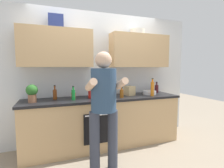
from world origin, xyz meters
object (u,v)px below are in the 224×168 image
Objects in this scene: bottle_wine at (157,88)px; grocery_bag_bread at (130,91)px; mixing_bowl at (149,92)px; bottle_water at (91,91)px; bottle_hotsauce at (90,92)px; person_standing at (104,102)px; cup_tea at (106,94)px; potted_herb at (32,92)px; bottle_vinegar at (55,94)px; bottle_juice at (152,88)px; bottle_soda at (73,94)px; bottle_syrup at (122,93)px; cup_ceramic at (73,95)px.

grocery_bag_bread is (-0.70, -0.11, -0.00)m from bottle_wine.
bottle_water is at bearing 176.91° from mixing_bowl.
bottle_hotsauce reaches higher than bottle_wine.
cup_tea is (0.31, 0.88, -0.04)m from person_standing.
potted_herb is (-1.25, -0.15, 0.12)m from cup_tea.
grocery_bag_bread is (1.73, 0.11, -0.07)m from potted_herb.
bottle_vinegar is at bearing 178.56° from grocery_bag_bread.
bottle_soda is at bearing 175.84° from bottle_juice.
bottle_water is 0.57m from bottle_syrup.
grocery_bag_bread is at bearing 147.26° from bottle_juice.
bottle_juice is 0.90m from cup_tea.
cup_ceramic is 1.08m from grocery_bag_bread.
cup_ceramic is at bearing 166.67° from bottle_water.
person_standing is at bearing -152.44° from bottle_juice.
person_standing is 8.27× the size of bottle_syrup.
bottle_water reaches higher than bottle_soda.
bottle_hotsauce is 1.03× the size of bottle_soda.
bottle_syrup is (0.54, 0.63, 0.00)m from person_standing.
potted_herb is at bearing 176.58° from bottle_juice.
bottle_juice is 1.47m from bottle_soda.
bottle_juice is at bearing -8.87° from bottle_hotsauce.
bottle_syrup is at bearing 177.35° from bottle_juice.
bottle_hotsauce is 0.60m from bottle_vinegar.
mixing_bowl is (1.23, 0.82, -0.04)m from person_standing.
bottle_soda is 0.38m from bottle_water.
bottle_juice is at bearing -134.18° from bottle_wine.
mixing_bowl is (-0.26, -0.12, -0.06)m from bottle_wine.
potted_herb is (-0.93, -0.06, 0.06)m from bottle_hotsauce.
bottle_juice reaches higher than bottle_wine.
bottle_hotsauce is at bearing 90.13° from person_standing.
bottle_wine reaches higher than bottle_syrup.
bottle_water is at bearing 72.23° from bottle_hotsauce.
bottle_juice is 4.07× the size of cup_ceramic.
potted_herb is (-0.63, 0.02, 0.07)m from bottle_soda.
bottle_soda is 1.82m from bottle_wine.
bottle_water is at bearing 178.04° from cup_tea.
cup_ceramic is at bearing 166.10° from bottle_juice.
mixing_bowl is (1.83, -0.05, -0.06)m from bottle_vinegar.
bottle_soda reaches higher than mixing_bowl.
potted_herb is at bearing -170.76° from bottle_water.
bottle_water is 0.32m from cup_ceramic.
bottle_vinegar is at bearing -165.03° from cup_ceramic.
grocery_bag_bread is (0.26, 0.21, 0.01)m from bottle_syrup.
bottle_vinegar reaches higher than bottle_wine.
bottle_vinegar reaches higher than mixing_bowl.
bottle_water is 1.28× the size of bottle_syrup.
bottle_soda is (-0.31, 0.71, 0.02)m from person_standing.
bottle_hotsauce is 2.92× the size of cup_ceramic.
bottle_wine is (2.09, 0.07, -0.00)m from bottle_vinegar.
cup_ceramic is at bearing 105.99° from person_standing.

